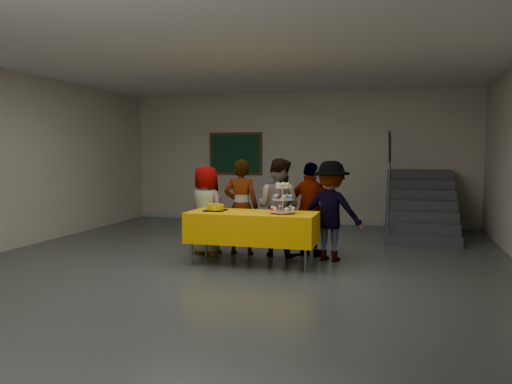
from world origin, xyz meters
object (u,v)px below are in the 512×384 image
schoolchild_d (311,210)px  staircase (420,209)px  schoolchild_e (331,211)px  noticeboard (236,154)px  schoolchild_a (206,210)px  bear_cake (216,207)px  schoolchild_b (241,207)px  cupcake_stand (283,201)px  bake_table (252,227)px  schoolchild_c (279,208)px

schoolchild_d → staircase: size_ratio=0.62×
schoolchild_e → noticeboard: noticeboard is taller
schoolchild_a → schoolchild_e: (1.99, 0.06, 0.05)m
bear_cake → staircase: (3.05, 3.56, -0.34)m
schoolchild_d → noticeboard: (-2.43, 3.61, 0.86)m
schoolchild_b → schoolchild_d: size_ratio=1.03×
schoolchild_e → staircase: 3.31m
cupcake_stand → staircase: 4.13m
cupcake_stand → schoolchild_d: bearing=71.4°
schoolchild_b → schoolchild_d: schoolchild_b is taller
schoolchild_a → schoolchild_d: bearing=-147.6°
bake_table → noticeboard: size_ratio=1.45×
schoolchild_d → schoolchild_e: 0.40m
cupcake_stand → schoolchild_b: size_ratio=0.29×
schoolchild_d → noticeboard: 4.43m
bake_table → schoolchild_e: size_ratio=1.24×
schoolchild_a → cupcake_stand: bearing=-178.1°
bake_table → schoolchild_c: size_ratio=1.22×
bake_table → schoolchild_d: 1.09m
schoolchild_a → staircase: 4.57m
schoolchild_b → schoolchild_c: size_ratio=0.99×
cupcake_stand → schoolchild_c: bearing=107.8°
schoolchild_c → schoolchild_d: bearing=-148.9°
schoolchild_b → schoolchild_e: size_ratio=1.01×
schoolchild_c → noticeboard: (-1.93, 3.73, 0.83)m
cupcake_stand → schoolchild_b: (-0.83, 0.66, -0.18)m
schoolchild_c → noticeboard: size_ratio=1.19×
schoolchild_e → cupcake_stand: bearing=53.4°
schoolchild_d → schoolchild_c: bearing=28.1°
bake_table → bear_cake: bear_cake is taller
bear_cake → schoolchild_a: schoolchild_a is taller
schoolchild_d → staircase: 3.28m
bear_cake → schoolchild_a: size_ratio=0.25×
bake_table → schoolchild_a: bearing=150.8°
schoolchild_d → staircase: staircase is taller
schoolchild_c → staircase: 3.67m
schoolchild_a → schoolchild_c: 1.17m
schoolchild_b → staircase: 4.09m
schoolchild_c → bear_cake: bearing=56.9°
bake_table → schoolchild_c: 0.74m
bear_cake → schoolchild_b: schoolchild_b is taller
schoolchild_d → noticeboard: size_ratio=1.14×
schoolchild_d → schoolchild_e: size_ratio=0.98×
bear_cake → schoolchild_c: 1.05m
schoolchild_b → noticeboard: noticeboard is taller
schoolchild_b → noticeboard: (-1.32, 3.75, 0.83)m
bear_cake → staircase: size_ratio=0.15×
bear_cake → schoolchild_c: size_ratio=0.23×
bake_table → schoolchild_a: schoolchild_a is taller
schoolchild_e → schoolchild_c: bearing=2.9°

